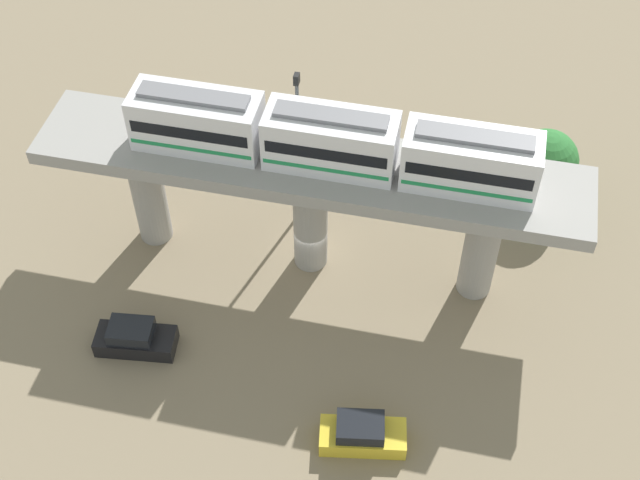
{
  "coord_description": "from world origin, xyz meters",
  "views": [
    {
      "loc": [
        -31.6,
        -7.46,
        38.75
      ],
      "look_at": [
        -2.5,
        -1.09,
        4.77
      ],
      "focal_mm": 49.03,
      "sensor_mm": 36.0,
      "label": 1
    }
  ],
  "objects_px": {
    "parked_car_yellow": "(362,434)",
    "train": "(331,140)",
    "parked_car_black": "(135,338)",
    "tree_near_viaduct": "(546,161)",
    "signal_post": "(298,143)"
  },
  "relations": [
    {
      "from": "parked_car_black",
      "to": "parked_car_yellow",
      "type": "height_order",
      "value": "same"
    },
    {
      "from": "parked_car_black",
      "to": "tree_near_viaduct",
      "type": "bearing_deg",
      "value": -59.39
    },
    {
      "from": "parked_car_yellow",
      "to": "signal_post",
      "type": "xyz_separation_m",
      "value": [
        14.26,
        6.45,
        5.06
      ]
    },
    {
      "from": "parked_car_black",
      "to": "signal_post",
      "type": "relative_size",
      "value": 0.42
    },
    {
      "from": "signal_post",
      "to": "parked_car_yellow",
      "type": "bearing_deg",
      "value": -155.65
    },
    {
      "from": "tree_near_viaduct",
      "to": "signal_post",
      "type": "relative_size",
      "value": 0.49
    },
    {
      "from": "parked_car_yellow",
      "to": "train",
      "type": "bearing_deg",
      "value": 10.28
    },
    {
      "from": "parked_car_yellow",
      "to": "tree_near_viaduct",
      "type": "relative_size",
      "value": 0.85
    },
    {
      "from": "tree_near_viaduct",
      "to": "signal_post",
      "type": "xyz_separation_m",
      "value": [
        -4.22,
        13.89,
        2.52
      ]
    },
    {
      "from": "train",
      "to": "parked_car_black",
      "type": "height_order",
      "value": "train"
    },
    {
      "from": "train",
      "to": "signal_post",
      "type": "xyz_separation_m",
      "value": [
        3.4,
        2.54,
        -3.68
      ]
    },
    {
      "from": "tree_near_viaduct",
      "to": "signal_post",
      "type": "bearing_deg",
      "value": 106.89
    },
    {
      "from": "train",
      "to": "tree_near_viaduct",
      "type": "height_order",
      "value": "train"
    },
    {
      "from": "parked_car_black",
      "to": "parked_car_yellow",
      "type": "xyz_separation_m",
      "value": [
        -2.98,
        -12.75,
        0.0
      ]
    },
    {
      "from": "parked_car_black",
      "to": "parked_car_yellow",
      "type": "distance_m",
      "value": 13.1
    }
  ]
}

